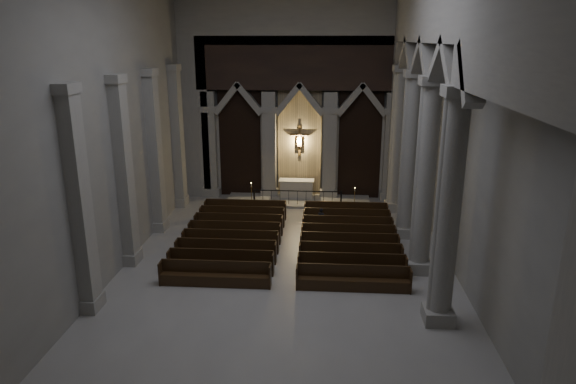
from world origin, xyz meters
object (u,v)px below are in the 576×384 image
at_px(altar_rail, 297,196).
at_px(candle_stand_left, 252,201).
at_px(worshipper, 321,219).
at_px(pews, 290,241).
at_px(altar, 297,188).
at_px(candle_stand_right, 354,203).

bearing_deg(altar_rail, candle_stand_left, -172.67).
height_order(altar_rail, worshipper, worshipper).
xyz_separation_m(candle_stand_left, pews, (2.62, -5.75, -0.09)).
height_order(altar, worshipper, altar).
xyz_separation_m(altar_rail, candle_stand_right, (3.27, -0.09, -0.32)).
relative_size(candle_stand_right, pews, 0.13).
xyz_separation_m(altar, worshipper, (1.52, -5.02, -0.13)).
distance_m(candle_stand_left, worshipper, 5.15).
relative_size(altar_rail, candle_stand_left, 3.40).
bearing_deg(pews, worshipper, 60.98).
bearing_deg(altar_rail, pews, -90.00).
relative_size(altar, candle_stand_left, 1.40).
distance_m(candle_stand_right, pews, 6.83).
bearing_deg(altar_rail, altar, 95.15).
height_order(pews, worshipper, worshipper).
bearing_deg(candle_stand_left, pews, -65.53).
xyz_separation_m(altar, altar_rail, (0.13, -1.45, -0.02)).
relative_size(candle_stand_left, candle_stand_right, 1.19).
distance_m(altar_rail, candle_stand_left, 2.65).
height_order(altar, altar_rail, altar).
bearing_deg(candle_stand_left, altar_rail, 7.33).
relative_size(altar, candle_stand_right, 1.67).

